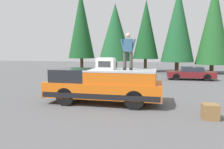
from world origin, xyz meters
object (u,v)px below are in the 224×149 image
parked_car_maroon (191,73)px  wooden_crate (210,112)px  pickup_truck (104,85)px  person_on_truck_bed (128,50)px  compressor_unit (106,64)px

parked_car_maroon → wooden_crate: 11.85m
pickup_truck → parked_car_maroon: size_ratio=1.35×
pickup_truck → person_on_truck_bed: size_ratio=3.28×
pickup_truck → wooden_crate: (-1.55, -4.47, -0.59)m
compressor_unit → person_on_truck_bed: (0.03, -1.05, 0.62)m
compressor_unit → person_on_truck_bed: 1.22m
person_on_truck_bed → parked_car_maroon: 11.26m
compressor_unit → wooden_crate: (-1.51, -4.35, -1.65)m
person_on_truck_bed → parked_car_maroon: size_ratio=0.41×
compressor_unit → person_on_truck_bed: size_ratio=0.50×
pickup_truck → compressor_unit: (-0.04, -0.12, 1.05)m
parked_car_maroon → compressor_unit: bearing=153.1°
parked_car_maroon → pickup_truck: bearing=152.5°
compressor_unit → parked_car_maroon: 11.63m
person_on_truck_bed → pickup_truck: bearing=89.5°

